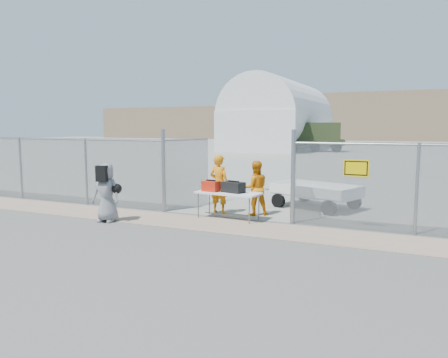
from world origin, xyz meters
The scene contains 14 objects.
ground centered at (0.00, 0.00, 0.00)m, with size 160.00×160.00×0.00m, color #464646.
tarmac_inside centered at (0.00, 42.00, 0.01)m, with size 160.00×80.00×0.01m, color gray.
dirt_strip centered at (0.00, 1.00, 0.01)m, with size 44.00×1.60×0.01m, color gray.
distant_hills centered at (5.00, 78.00, 4.50)m, with size 140.00×6.00×9.00m, color #7F684F, non-canonical shape.
chain_link_fence centered at (0.00, 2.00, 1.10)m, with size 40.00×0.20×2.20m, color gray, non-canonical shape.
quonset_hangar centered at (-10.00, 40.00, 4.00)m, with size 9.00×18.00×8.00m, color silver, non-canonical shape.
folding_table centered at (0.21, 1.82, 0.38)m, with size 1.80×0.75×0.76m, color white, non-canonical shape.
orange_bag centered at (-0.29, 1.76, 0.91)m, with size 0.46×0.31×0.29m, color red.
black_duffel centered at (0.37, 1.81, 0.91)m, with size 0.60×0.35×0.29m, color black.
security_worker_left centered at (-0.36, 2.45, 0.88)m, with size 0.64×0.42×1.76m, color orange.
security_worker_right centered at (0.70, 2.66, 0.80)m, with size 0.78×0.60×1.59m, color orange.
visitor centered at (-2.66, 0.16, 0.80)m, with size 0.78×0.51×1.60m, color slate.
utility_trailer centered at (2.08, 4.46, 0.41)m, with size 3.38×1.74×0.82m, color white, non-canonical shape.
military_truck centered at (-5.35, 36.39, 1.51)m, with size 6.32×2.33×3.01m, color #2A361A, non-canonical shape.
Camera 1 is at (5.06, -9.15, 2.56)m, focal length 35.00 mm.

